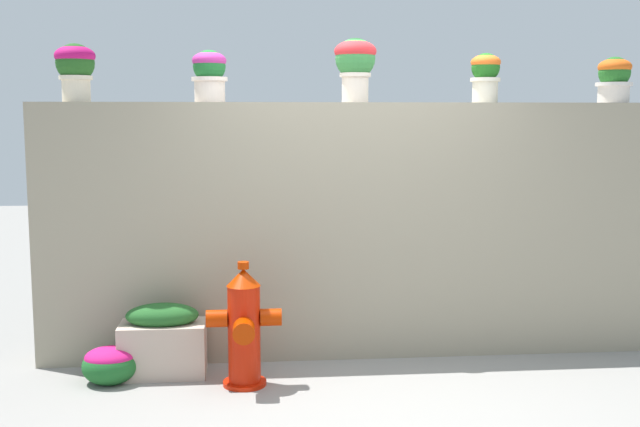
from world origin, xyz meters
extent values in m
plane|color=gray|center=(0.00, 0.00, 0.00)|extent=(24.00, 24.00, 0.00)
cube|color=gray|center=(0.00, 1.20, 1.01)|extent=(4.87, 0.42, 2.02)
cylinder|color=beige|center=(-2.09, 1.17, 2.12)|extent=(0.21, 0.21, 0.20)
cylinder|color=beige|center=(-2.09, 1.17, 2.20)|extent=(0.25, 0.25, 0.03)
sphere|color=#245A20|center=(-2.09, 1.17, 2.31)|extent=(0.29, 0.29, 0.29)
ellipsoid|color=#C31467|center=(-2.09, 1.17, 2.36)|extent=(0.30, 0.30, 0.16)
cylinder|color=beige|center=(-1.09, 1.19, 2.11)|extent=(0.23, 0.23, 0.19)
cylinder|color=beige|center=(-1.09, 1.19, 2.19)|extent=(0.28, 0.28, 0.03)
sphere|color=#1B6228|center=(-1.09, 1.19, 2.29)|extent=(0.25, 0.25, 0.25)
ellipsoid|color=#B12C82|center=(-1.09, 1.19, 2.33)|extent=(0.26, 0.26, 0.14)
cylinder|color=beige|center=(0.04, 1.21, 2.13)|extent=(0.21, 0.21, 0.23)
cylinder|color=beige|center=(0.04, 1.21, 2.23)|extent=(0.25, 0.25, 0.03)
sphere|color=#327939|center=(0.04, 1.21, 2.36)|extent=(0.32, 0.32, 0.32)
ellipsoid|color=red|center=(0.04, 1.21, 2.41)|extent=(0.33, 0.33, 0.17)
cylinder|color=beige|center=(1.09, 1.20, 2.12)|extent=(0.20, 0.20, 0.20)
cylinder|color=beige|center=(1.09, 1.20, 2.20)|extent=(0.24, 0.24, 0.03)
sphere|color=#1D5F1A|center=(1.09, 1.20, 2.30)|extent=(0.22, 0.22, 0.22)
ellipsoid|color=orange|center=(1.09, 1.20, 2.34)|extent=(0.24, 0.24, 0.12)
cylinder|color=silver|center=(2.17, 1.22, 2.10)|extent=(0.25, 0.25, 0.17)
cylinder|color=silver|center=(2.17, 1.22, 2.17)|extent=(0.29, 0.29, 0.03)
sphere|color=#266C26|center=(2.17, 1.22, 2.26)|extent=(0.25, 0.25, 0.25)
ellipsoid|color=orange|center=(2.17, 1.22, 2.31)|extent=(0.27, 0.27, 0.14)
cylinder|color=red|center=(-0.84, 0.48, 0.01)|extent=(0.31, 0.31, 0.03)
cylinder|color=red|center=(-0.84, 0.48, 0.36)|extent=(0.23, 0.23, 0.72)
cone|color=#B32800|center=(-0.84, 0.48, 0.79)|extent=(0.24, 0.24, 0.12)
cylinder|color=#B32800|center=(-0.84, 0.48, 0.87)|extent=(0.08, 0.08, 0.05)
cylinder|color=#B32800|center=(-1.03, 0.48, 0.49)|extent=(0.15, 0.12, 0.12)
cylinder|color=#B32800|center=(-0.65, 0.48, 0.49)|extent=(0.15, 0.12, 0.12)
cylinder|color=#B32800|center=(-0.84, 0.29, 0.45)|extent=(0.15, 0.17, 0.15)
ellipsoid|color=#1D5D26|center=(-1.81, 0.62, 0.12)|extent=(0.40, 0.36, 0.28)
ellipsoid|color=#C41866|center=(-1.81, 0.62, 0.19)|extent=(0.36, 0.32, 0.15)
cube|color=#B6A18F|center=(-1.44, 0.75, 0.20)|extent=(0.63, 0.34, 0.39)
ellipsoid|color=#205722|center=(-1.44, 0.75, 0.45)|extent=(0.53, 0.29, 0.18)
camera|label=1|loc=(-0.79, -4.86, 1.92)|focal=43.22mm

